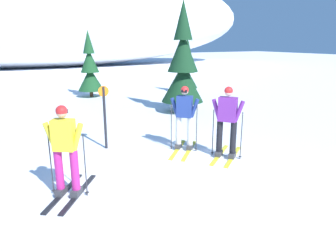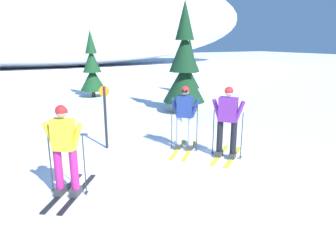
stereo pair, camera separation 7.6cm
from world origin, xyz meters
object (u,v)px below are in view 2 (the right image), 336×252
(skier_purple_jacket, at_px, (227,121))
(trail_marker_post, at_px, (105,114))
(skier_yellow_jacket, at_px, (65,150))
(pine_tree_center_left, at_px, (92,69))
(pine_tree_far_right, at_px, (189,70))
(skier_navy_jacket, at_px, (185,117))
(pine_tree_center_right, at_px, (184,67))

(skier_purple_jacket, bearing_deg, trail_marker_post, 139.12)
(skier_yellow_jacket, distance_m, pine_tree_center_left, 10.99)
(skier_purple_jacket, bearing_deg, pine_tree_center_left, 93.57)
(pine_tree_far_right, bearing_deg, skier_yellow_jacket, -131.93)
(skier_navy_jacket, distance_m, pine_tree_far_right, 9.36)
(skier_yellow_jacket, distance_m, pine_tree_center_right, 7.68)
(skier_navy_jacket, distance_m, pine_tree_center_left, 9.30)
(pine_tree_far_right, bearing_deg, trail_marker_post, -134.65)
(skier_yellow_jacket, xyz_separation_m, skier_purple_jacket, (3.87, 0.20, 0.04))
(skier_yellow_jacket, distance_m, pine_tree_far_right, 12.29)
(skier_purple_jacket, height_order, pine_tree_far_right, pine_tree_far_right)
(skier_yellow_jacket, xyz_separation_m, skier_navy_jacket, (3.26, 1.21, -0.01))
(pine_tree_center_left, bearing_deg, skier_yellow_jacket, -107.08)
(skier_navy_jacket, distance_m, skier_purple_jacket, 1.18)
(skier_yellow_jacket, height_order, trail_marker_post, skier_yellow_jacket)
(skier_navy_jacket, bearing_deg, pine_tree_far_right, 58.04)
(pine_tree_center_left, bearing_deg, skier_purple_jacket, -86.43)
(trail_marker_post, bearing_deg, pine_tree_center_right, 35.11)
(pine_tree_far_right, bearing_deg, pine_tree_center_left, 164.78)
(skier_yellow_jacket, height_order, skier_navy_jacket, skier_yellow_jacket)
(skier_yellow_jacket, relative_size, trail_marker_post, 1.03)
(skier_yellow_jacket, height_order, pine_tree_far_right, pine_tree_far_right)
(pine_tree_far_right, xyz_separation_m, trail_marker_post, (-6.76, -6.84, -0.32))
(skier_navy_jacket, height_order, trail_marker_post, skier_navy_jacket)
(skier_yellow_jacket, distance_m, skier_purple_jacket, 3.87)
(skier_yellow_jacket, xyz_separation_m, pine_tree_center_right, (5.57, 5.20, 0.92))
(skier_yellow_jacket, distance_m, skier_navy_jacket, 3.47)
(pine_tree_center_left, bearing_deg, pine_tree_center_right, -66.07)
(skier_yellow_jacket, bearing_deg, pine_tree_center_right, 42.99)
(skier_yellow_jacket, distance_m, trail_marker_post, 2.71)
(skier_purple_jacket, bearing_deg, skier_navy_jacket, 121.08)
(trail_marker_post, bearing_deg, skier_yellow_jacket, -122.23)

